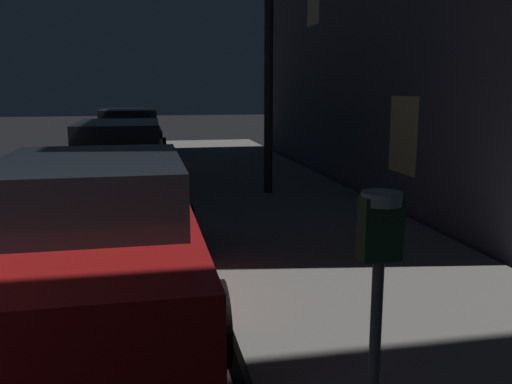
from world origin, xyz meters
name	(u,v)px	position (x,y,z in m)	size (l,w,h in m)	color
parking_meter	(378,266)	(4.42, 0.09, 1.25)	(0.19, 0.19, 1.45)	#59595B
car_red	(94,234)	(2.85, 2.95, 0.72)	(2.12, 4.37, 1.43)	maroon
car_yellow_cab	(120,159)	(2.85, 8.54, 0.72)	(2.00, 4.45, 1.43)	gold
car_black	(129,133)	(2.85, 14.95, 0.72)	(2.14, 4.26, 1.43)	black
street_lamp	(269,3)	(5.56, 7.48, 3.54)	(0.44, 0.44, 5.06)	black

